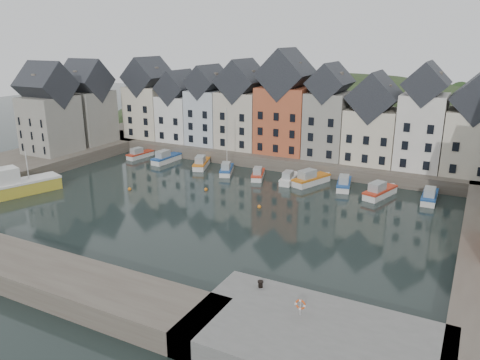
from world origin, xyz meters
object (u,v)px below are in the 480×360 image
Objects in this scene: boat_d at (227,169)px; mooring_bollard at (260,284)px; large_vessel at (10,186)px; life_ring_post at (300,305)px; boat_a at (139,154)px.

boat_d reaches higher than mooring_bollard.
life_ring_post is at bearing 4.55° from large_vessel.
boat_a is at bearing 140.39° from life_ring_post.
life_ring_post is (47.43, -12.04, 1.37)m from large_vessel.
large_vessel is (-2.01, -25.54, 0.85)m from boat_a.
mooring_bollard is (21.80, -33.60, 1.60)m from boat_d.
large_vessel is at bearing 167.25° from mooring_bollard.
boat_a is at bearing 152.95° from boat_d.
large_vessel reaches higher than mooring_bollard.
life_ring_post reaches higher than mooring_bollard.
boat_a is at bearing 104.28° from large_vessel.
large_vessel is 44.28m from mooring_bollard.
boat_d is 19.39× the size of mooring_bollard.
mooring_bollard is at bearing 6.04° from large_vessel.
mooring_bollard is 0.43× the size of life_ring_post.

